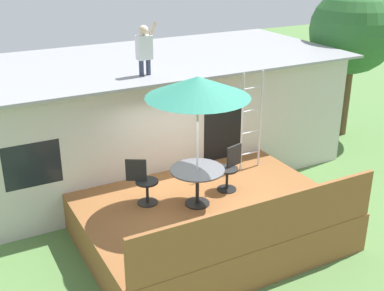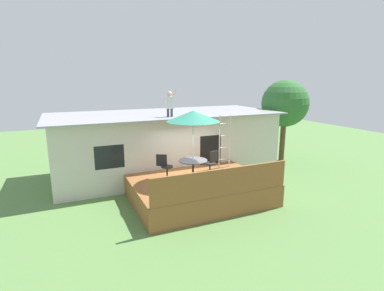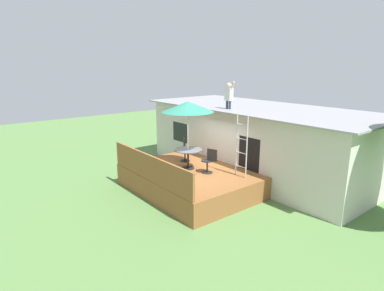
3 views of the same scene
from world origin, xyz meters
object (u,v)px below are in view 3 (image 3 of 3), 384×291
(patio_table, at_px, (188,154))
(patio_chair_right, at_px, (209,161))
(patio_chair_left, at_px, (185,150))
(person_figure, at_px, (229,94))
(patio_umbrella, at_px, (188,107))
(step_ladder, at_px, (242,146))

(patio_table, bearing_deg, patio_chair_right, 16.45)
(patio_table, relative_size, patio_chair_left, 1.13)
(person_figure, distance_m, patio_chair_left, 2.88)
(patio_umbrella, relative_size, person_figure, 2.29)
(step_ladder, relative_size, patio_chair_right, 2.39)
(patio_table, distance_m, step_ladder, 2.12)
(patio_chair_left, relative_size, patio_chair_right, 1.00)
(patio_chair_left, bearing_deg, patio_table, 0.00)
(person_figure, bearing_deg, patio_chair_left, -116.52)
(patio_umbrella, xyz_separation_m, patio_chair_right, (0.89, 0.26, -1.89))
(patio_umbrella, distance_m, patio_chair_left, 2.16)
(patio_table, xyz_separation_m, patio_chair_right, (0.89, 0.26, -0.13))
(patio_chair_left, bearing_deg, person_figure, 93.99)
(patio_umbrella, bearing_deg, step_ladder, 26.64)
(step_ladder, bearing_deg, patio_chair_right, -145.18)
(patio_umbrella, height_order, patio_chair_left, patio_umbrella)
(step_ladder, relative_size, person_figure, 1.98)
(patio_table, relative_size, person_figure, 0.94)
(patio_umbrella, xyz_separation_m, patio_chair_left, (-0.90, 0.53, -1.89))
(patio_table, relative_size, patio_umbrella, 0.41)
(person_figure, bearing_deg, patio_umbrella, -87.78)
(person_figure, height_order, patio_chair_left, person_figure)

